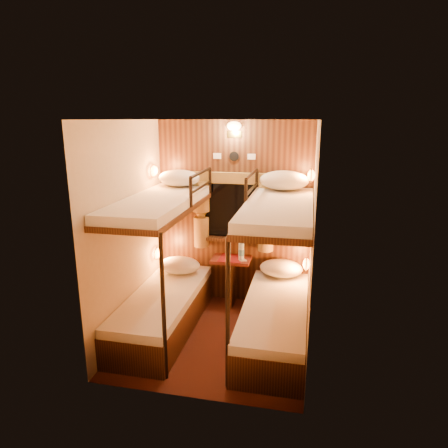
% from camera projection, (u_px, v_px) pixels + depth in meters
% --- Properties ---
extents(floor, '(2.10, 2.10, 0.00)m').
position_uv_depth(floor, '(217.00, 337.00, 4.55)').
color(floor, '#33170D').
rests_on(floor, ground).
extents(ceiling, '(2.10, 2.10, 0.00)m').
position_uv_depth(ceiling, '(215.00, 120.00, 3.94)').
color(ceiling, silver).
rests_on(ceiling, wall_back).
extents(wall_back, '(2.40, 0.00, 2.40)m').
position_uv_depth(wall_back, '(234.00, 214.00, 5.24)').
color(wall_back, '#C6B293').
rests_on(wall_back, floor).
extents(wall_front, '(2.40, 0.00, 2.40)m').
position_uv_depth(wall_front, '(186.00, 272.00, 3.25)').
color(wall_front, '#C6B293').
rests_on(wall_front, floor).
extents(wall_left, '(0.00, 2.40, 2.40)m').
position_uv_depth(wall_left, '(129.00, 231.00, 4.45)').
color(wall_left, '#C6B293').
rests_on(wall_left, floor).
extents(wall_right, '(0.00, 2.40, 2.40)m').
position_uv_depth(wall_right, '(312.00, 242.00, 4.04)').
color(wall_right, '#C6B293').
rests_on(wall_right, floor).
extents(back_panel, '(2.00, 0.03, 2.40)m').
position_uv_depth(back_panel, '(234.00, 214.00, 5.23)').
color(back_panel, black).
rests_on(back_panel, floor).
extents(bunk_left, '(0.72, 1.90, 1.82)m').
position_uv_depth(bunk_left, '(163.00, 284.00, 4.61)').
color(bunk_left, black).
rests_on(bunk_left, floor).
extents(bunk_right, '(0.72, 1.90, 1.82)m').
position_uv_depth(bunk_right, '(276.00, 294.00, 4.34)').
color(bunk_right, black).
rests_on(bunk_right, floor).
extents(window, '(1.00, 0.12, 0.79)m').
position_uv_depth(window, '(234.00, 216.00, 5.20)').
color(window, black).
rests_on(window, back_panel).
extents(curtains, '(1.10, 0.22, 1.00)m').
position_uv_depth(curtains, '(233.00, 210.00, 5.15)').
color(curtains, brown).
rests_on(curtains, back_panel).
extents(back_fixtures, '(0.54, 0.09, 0.48)m').
position_uv_depth(back_fixtures, '(234.00, 132.00, 4.92)').
color(back_fixtures, black).
rests_on(back_fixtures, back_panel).
extents(reading_lamps, '(2.00, 0.20, 1.25)m').
position_uv_depth(reading_lamps, '(229.00, 217.00, 4.90)').
color(reading_lamps, orange).
rests_on(reading_lamps, wall_left).
extents(table, '(0.50, 0.34, 0.66)m').
position_uv_depth(table, '(231.00, 275.00, 5.25)').
color(table, '#612916').
rests_on(table, floor).
extents(bottle_left, '(0.07, 0.07, 0.23)m').
position_uv_depth(bottle_left, '(228.00, 250.00, 5.21)').
color(bottle_left, '#99BFE5').
rests_on(bottle_left, table).
extents(bottle_right, '(0.08, 0.08, 0.26)m').
position_uv_depth(bottle_right, '(241.00, 251.00, 5.11)').
color(bottle_right, '#99BFE5').
rests_on(bottle_right, table).
extents(sachet_a, '(0.11, 0.09, 0.01)m').
position_uv_depth(sachet_a, '(243.00, 260.00, 5.10)').
color(sachet_a, silver).
rests_on(sachet_a, table).
extents(sachet_b, '(0.08, 0.07, 0.01)m').
position_uv_depth(sachet_b, '(242.00, 259.00, 5.14)').
color(sachet_b, silver).
rests_on(sachet_b, table).
extents(pillow_lower_left, '(0.53, 0.38, 0.21)m').
position_uv_depth(pillow_lower_left, '(180.00, 265.00, 5.19)').
color(pillow_lower_left, silver).
rests_on(pillow_lower_left, bunk_left).
extents(pillow_lower_right, '(0.54, 0.39, 0.21)m').
position_uv_depth(pillow_lower_right, '(281.00, 268.00, 5.08)').
color(pillow_lower_right, silver).
rests_on(pillow_lower_right, bunk_right).
extents(pillow_upper_left, '(0.53, 0.38, 0.21)m').
position_uv_depth(pillow_upper_left, '(179.00, 178.00, 4.98)').
color(pillow_upper_left, silver).
rests_on(pillow_upper_left, bunk_left).
extents(pillow_upper_right, '(0.58, 0.42, 0.23)m').
position_uv_depth(pillow_upper_right, '(284.00, 180.00, 4.72)').
color(pillow_upper_right, silver).
rests_on(pillow_upper_right, bunk_right).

